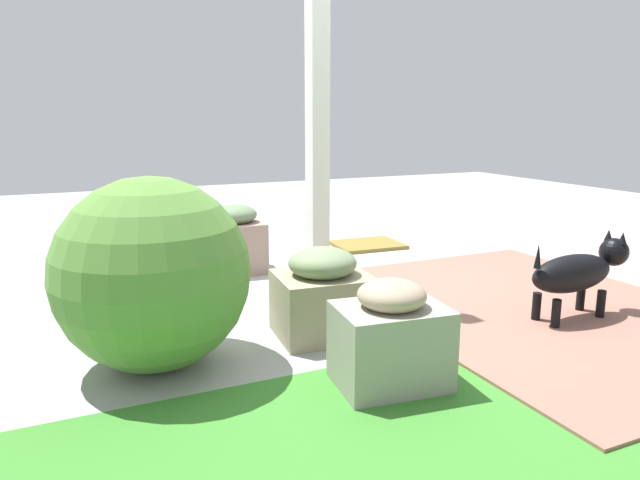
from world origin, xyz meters
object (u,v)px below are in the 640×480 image
object	(u,v)px
terracotta_pot_spiky	(126,254)
doormat	(368,245)
stone_planter_nearest	(236,240)
round_shrub	(152,274)
stone_planter_mid	(322,295)
stone_planter_far	(391,338)
dog	(578,271)
porch_pillar	(317,113)

from	to	relation	value
terracotta_pot_spiky	doormat	bearing A→B (deg)	-163.00
terracotta_pot_spiky	stone_planter_nearest	bearing A→B (deg)	-157.85
round_shrub	doormat	bearing A→B (deg)	-139.87
stone_planter_nearest	terracotta_pot_spiky	xyz separation A→B (m)	(0.78, 0.32, 0.05)
stone_planter_mid	stone_planter_far	distance (m)	0.62
stone_planter_far	round_shrub	size ratio (longest dim) A/B	0.56
dog	porch_pillar	bearing A→B (deg)	-40.39
stone_planter_mid	stone_planter_nearest	bearing A→B (deg)	-88.26
stone_planter_far	dog	size ratio (longest dim) A/B	0.69
porch_pillar	stone_planter_far	xyz separation A→B (m)	(0.22, 1.20, -0.91)
stone_planter_mid	terracotta_pot_spiky	bearing A→B (deg)	-52.44
stone_planter_nearest	porch_pillar	bearing A→B (deg)	108.96
stone_planter_far	terracotta_pot_spiky	size ratio (longest dim) A/B	0.83
terracotta_pot_spiky	doormat	distance (m)	2.15
stone_planter_far	round_shrub	world-z (taller)	round_shrub
stone_planter_mid	round_shrub	bearing A→B (deg)	1.86
round_shrub	terracotta_pot_spiky	size ratio (longest dim) A/B	1.47
stone_planter_far	doormat	xyz separation A→B (m)	(-1.19, -2.32, -0.19)
porch_pillar	stone_planter_far	world-z (taller)	porch_pillar
porch_pillar	doormat	xyz separation A→B (m)	(-0.98, -1.11, -1.10)
stone_planter_mid	doormat	size ratio (longest dim) A/B	0.87
stone_planter_mid	doormat	bearing A→B (deg)	-125.59
stone_planter_nearest	stone_planter_mid	distance (m)	1.39
porch_pillar	stone_planter_mid	xyz separation A→B (m)	(0.24, 0.58, -0.90)
porch_pillar	terracotta_pot_spiky	xyz separation A→B (m)	(1.06, -0.49, -0.84)
stone_planter_nearest	stone_planter_far	bearing A→B (deg)	91.78
stone_planter_far	dog	distance (m)	1.36
stone_planter_mid	terracotta_pot_spiky	distance (m)	1.35
doormat	stone_planter_far	bearing A→B (deg)	62.79
dog	stone_planter_far	bearing A→B (deg)	10.63
stone_planter_mid	doormat	world-z (taller)	stone_planter_mid
doormat	round_shrub	bearing A→B (deg)	40.13
round_shrub	dog	xyz separation A→B (m)	(-2.19, 0.35, -0.15)
stone_planter_mid	terracotta_pot_spiky	size ratio (longest dim) A/B	0.85
stone_planter_nearest	round_shrub	xyz separation A→B (m)	(0.79, 1.42, 0.20)
stone_planter_mid	stone_planter_far	xyz separation A→B (m)	(-0.02, 0.62, -0.01)
round_shrub	dog	world-z (taller)	round_shrub
dog	doormat	size ratio (longest dim) A/B	1.22
stone_planter_nearest	dog	xyz separation A→B (m)	(-1.40, 1.76, 0.05)
stone_planter_far	round_shrub	distance (m)	1.06
stone_planter_nearest	stone_planter_mid	bearing A→B (deg)	91.74
stone_planter_mid	round_shrub	xyz separation A→B (m)	(0.83, 0.03, 0.21)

